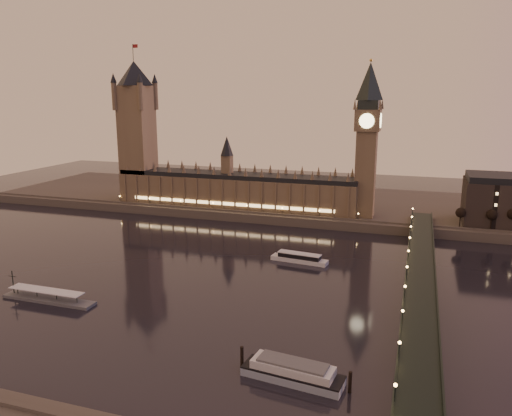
% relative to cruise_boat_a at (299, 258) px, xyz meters
% --- Properties ---
extents(ground, '(700.00, 700.00, 0.00)m').
position_rel_cruise_boat_a_xyz_m(ground, '(-30.45, -30.79, -2.16)').
color(ground, black).
rests_on(ground, ground).
extents(far_embankment, '(560.00, 130.00, 6.00)m').
position_rel_cruise_boat_a_xyz_m(far_embankment, '(-0.45, 134.21, 0.84)').
color(far_embankment, '#423D35').
rests_on(far_embankment, ground).
extents(palace_of_westminster, '(180.00, 26.62, 52.00)m').
position_rel_cruise_boat_a_xyz_m(palace_of_westminster, '(-70.58, 90.20, 19.55)').
color(palace_of_westminster, brown).
rests_on(palace_of_westminster, ground).
extents(victoria_tower, '(31.68, 31.68, 118.00)m').
position_rel_cruise_boat_a_xyz_m(victoria_tower, '(-150.45, 90.21, 63.63)').
color(victoria_tower, brown).
rests_on(victoria_tower, ground).
extents(big_ben, '(17.68, 17.68, 104.00)m').
position_rel_cruise_boat_a_xyz_m(big_ben, '(23.54, 90.20, 61.79)').
color(big_ben, brown).
rests_on(big_ben, ground).
extents(westminster_bridge, '(13.20, 260.00, 15.30)m').
position_rel_cruise_boat_a_xyz_m(westminster_bridge, '(61.16, -30.79, 3.36)').
color(westminster_bridge, black).
rests_on(westminster_bridge, ground).
extents(bare_tree_0, '(6.31, 6.31, 12.83)m').
position_rel_cruise_boat_a_xyz_m(bare_tree_0, '(86.05, 78.21, 13.42)').
color(bare_tree_0, black).
rests_on(bare_tree_0, ground).
extents(bare_tree_1, '(6.31, 6.31, 12.83)m').
position_rel_cruise_boat_a_xyz_m(bare_tree_1, '(100.05, 78.21, 13.42)').
color(bare_tree_1, black).
rests_on(bare_tree_1, ground).
extents(cruise_boat_a, '(31.23, 10.09, 4.91)m').
position_rel_cruise_boat_a_xyz_m(cruise_boat_a, '(0.00, 0.00, 0.00)').
color(cruise_boat_a, silver).
rests_on(cruise_boat_a, ground).
extents(moored_barge, '(37.07, 12.66, 6.84)m').
position_rel_cruise_boat_a_xyz_m(moored_barge, '(24.28, -111.33, 0.72)').
color(moored_barge, '#92A3B9').
rests_on(moored_barge, ground).
extents(pontoon_pier, '(43.86, 7.31, 11.70)m').
position_rel_cruise_boat_a_xyz_m(pontoon_pier, '(-91.70, -84.54, -0.90)').
color(pontoon_pier, '#595B5E').
rests_on(pontoon_pier, ground).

